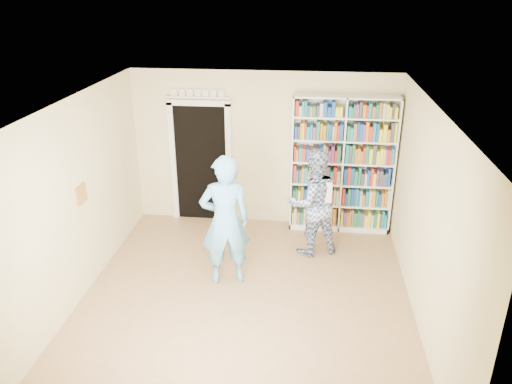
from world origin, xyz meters
TOP-DOWN VIEW (x-y plane):
  - floor at (0.00, 0.00)m, footprint 5.00×5.00m
  - ceiling at (0.00, 0.00)m, footprint 5.00×5.00m
  - wall_back at (0.00, 2.50)m, footprint 4.50×0.00m
  - wall_left at (-2.25, 0.00)m, footprint 0.00×5.00m
  - wall_right at (2.25, 0.00)m, footprint 0.00×5.00m
  - bookshelf at (1.35, 2.34)m, footprint 1.71×0.32m
  - doorway at (-1.10, 2.48)m, footprint 1.10×0.08m
  - wall_art at (-2.23, 0.20)m, footprint 0.03×0.25m
  - man_blue at (-0.33, 0.47)m, footprint 0.81×0.64m
  - man_plaid at (0.88, 1.46)m, footprint 1.02×0.92m
  - paper_sheet at (1.04, 1.28)m, footprint 0.23×0.02m

SIDE VIEW (x-z plane):
  - floor at x=0.00m, z-range 0.00..0.00m
  - man_plaid at x=0.88m, z-range 0.00..1.72m
  - man_blue at x=-0.33m, z-range 0.00..1.93m
  - paper_sheet at x=1.04m, z-range 0.95..1.28m
  - doorway at x=-1.10m, z-range -0.04..2.39m
  - bookshelf at x=1.35m, z-range 0.01..2.37m
  - wall_back at x=0.00m, z-range -0.90..3.60m
  - wall_left at x=-2.25m, z-range -1.15..3.85m
  - wall_right at x=2.25m, z-range -1.15..3.85m
  - wall_art at x=-2.23m, z-range 1.27..1.52m
  - ceiling at x=0.00m, z-range 2.70..2.70m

